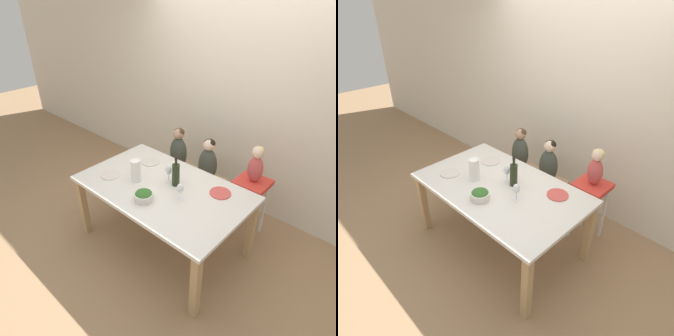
# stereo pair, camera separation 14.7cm
# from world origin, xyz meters

# --- Properties ---
(ground_plane) EXTENTS (14.00, 14.00, 0.00)m
(ground_plane) POSITION_xyz_m (0.00, 0.00, 0.00)
(ground_plane) COLOR #9E7A56
(wall_back) EXTENTS (10.00, 0.06, 2.70)m
(wall_back) POSITION_xyz_m (0.00, 1.25, 1.35)
(wall_back) COLOR beige
(wall_back) RESTS_ON ground_plane
(dining_table) EXTENTS (1.68, 1.03, 0.75)m
(dining_table) POSITION_xyz_m (0.00, 0.00, 0.66)
(dining_table) COLOR silver
(dining_table) RESTS_ON ground_plane
(chair_far_left) EXTENTS (0.39, 0.38, 0.47)m
(chair_far_left) POSITION_xyz_m (-0.43, 0.75, 0.39)
(chair_far_left) COLOR silver
(chair_far_left) RESTS_ON ground_plane
(chair_far_center) EXTENTS (0.39, 0.38, 0.47)m
(chair_far_center) POSITION_xyz_m (0.01, 0.75, 0.39)
(chair_far_center) COLOR silver
(chair_far_center) RESTS_ON ground_plane
(chair_right_highchair) EXTENTS (0.33, 0.33, 0.71)m
(chair_right_highchair) POSITION_xyz_m (0.59, 0.75, 0.55)
(chair_right_highchair) COLOR silver
(chair_right_highchair) RESTS_ON ground_plane
(person_child_left) EXTENTS (0.23, 0.17, 0.53)m
(person_child_left) POSITION_xyz_m (-0.43, 0.75, 0.73)
(person_child_left) COLOR #3D4238
(person_child_left) RESTS_ON chair_far_left
(person_child_center) EXTENTS (0.23, 0.17, 0.53)m
(person_child_center) POSITION_xyz_m (0.01, 0.75, 0.73)
(person_child_center) COLOR #3D4238
(person_child_center) RESTS_ON chair_far_center
(person_baby_right) EXTENTS (0.16, 0.12, 0.39)m
(person_baby_right) POSITION_xyz_m (0.59, 0.75, 0.93)
(person_baby_right) COLOR #C64C4C
(person_baby_right) RESTS_ON chair_right_highchair
(wine_bottle) EXTENTS (0.08, 0.08, 0.32)m
(wine_bottle) POSITION_xyz_m (0.07, 0.11, 0.88)
(wine_bottle) COLOR #232D19
(wine_bottle) RESTS_ON dining_table
(paper_towel_roll) EXTENTS (0.10, 0.10, 0.24)m
(paper_towel_roll) POSITION_xyz_m (-0.27, -0.10, 0.87)
(paper_towel_roll) COLOR white
(paper_towel_roll) RESTS_ON dining_table
(wine_glass_near) EXTENTS (0.06, 0.06, 0.17)m
(wine_glass_near) POSITION_xyz_m (0.26, -0.05, 0.87)
(wine_glass_near) COLOR white
(wine_glass_near) RESTS_ON dining_table
(wine_glass_far) EXTENTS (0.06, 0.06, 0.17)m
(wine_glass_far) POSITION_xyz_m (-0.03, 0.12, 0.87)
(wine_glass_far) COLOR white
(wine_glass_far) RESTS_ON dining_table
(salad_bowl_large) EXTENTS (0.18, 0.18, 0.10)m
(salad_bowl_large) POSITION_xyz_m (0.02, -0.27, 0.80)
(salad_bowl_large) COLOR silver
(salad_bowl_large) RESTS_ON dining_table
(dinner_plate_front_left) EXTENTS (0.21, 0.21, 0.01)m
(dinner_plate_front_left) POSITION_xyz_m (-0.55, -0.22, 0.76)
(dinner_plate_front_left) COLOR silver
(dinner_plate_front_left) RESTS_ON dining_table
(dinner_plate_back_left) EXTENTS (0.21, 0.21, 0.01)m
(dinner_plate_back_left) POSITION_xyz_m (-0.43, 0.26, 0.76)
(dinner_plate_back_left) COLOR silver
(dinner_plate_back_left) RESTS_ON dining_table
(dinner_plate_back_right) EXTENTS (0.21, 0.21, 0.01)m
(dinner_plate_back_right) POSITION_xyz_m (0.49, 0.28, 0.76)
(dinner_plate_back_right) COLOR #D14C47
(dinner_plate_back_right) RESTS_ON dining_table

